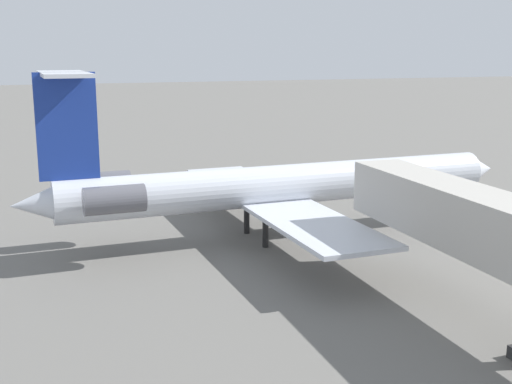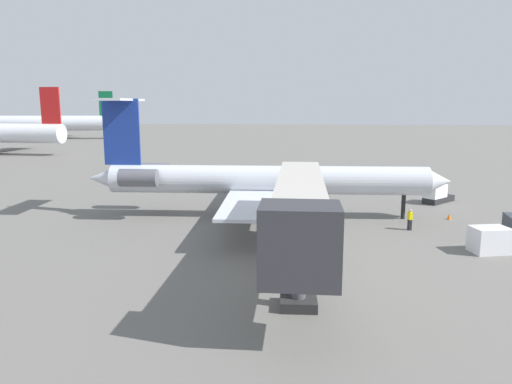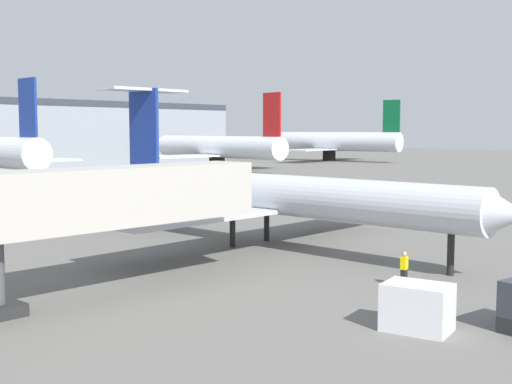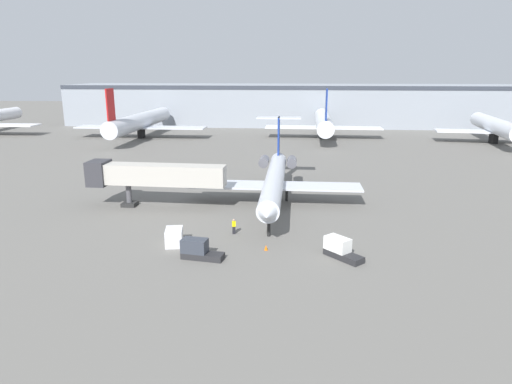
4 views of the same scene
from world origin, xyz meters
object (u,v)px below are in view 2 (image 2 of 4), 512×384
(parked_airliner_east_end, at_px, (54,123))
(traffic_cone_near, at_px, (449,216))
(baggage_tug_lead, at_px, (437,195))
(jet_bridge, at_px, (300,210))
(regional_jet, at_px, (255,179))
(cargo_container_uld, at_px, (490,240))
(ground_crew_marshaller, at_px, (410,219))

(parked_airliner_east_end, bearing_deg, traffic_cone_near, -139.26)
(baggage_tug_lead, height_order, parked_airliner_east_end, parked_airliner_east_end)
(jet_bridge, xyz_separation_m, baggage_tug_lead, (23.36, -14.59, -3.45))
(jet_bridge, relative_size, parked_airliner_east_end, 0.51)
(regional_jet, xyz_separation_m, parked_airliner_east_end, (94.75, 64.69, 1.02))
(cargo_container_uld, height_order, traffic_cone_near, cargo_container_uld)
(traffic_cone_near, relative_size, parked_airliner_east_end, 0.02)
(jet_bridge, xyz_separation_m, cargo_container_uld, (6.76, -12.96, -3.41))
(cargo_container_uld, distance_m, parked_airliner_east_end, 132.04)
(traffic_cone_near, height_order, parked_airliner_east_end, parked_airliner_east_end)
(ground_crew_marshaller, xyz_separation_m, parked_airliner_east_end, (98.55, 77.23, 3.60))
(ground_crew_marshaller, bearing_deg, regional_jet, 73.14)
(ground_crew_marshaller, relative_size, parked_airliner_east_end, 0.05)
(parked_airliner_east_end, bearing_deg, jet_bridge, -148.45)
(baggage_tug_lead, bearing_deg, traffic_cone_near, 171.27)
(regional_jet, relative_size, baggage_tug_lead, 8.25)
(cargo_container_uld, bearing_deg, jet_bridge, 117.56)
(regional_jet, height_order, jet_bridge, regional_jet)
(jet_bridge, distance_m, baggage_tug_lead, 27.75)
(jet_bridge, relative_size, ground_crew_marshaller, 10.66)
(ground_crew_marshaller, height_order, traffic_cone_near, ground_crew_marshaller)
(regional_jet, relative_size, jet_bridge, 1.76)
(baggage_tug_lead, xyz_separation_m, cargo_container_uld, (-16.60, 1.63, 0.03))
(cargo_container_uld, relative_size, traffic_cone_near, 4.80)
(regional_jet, relative_size, cargo_container_uld, 12.02)
(ground_crew_marshaller, height_order, baggage_tug_lead, baggage_tug_lead)
(traffic_cone_near, bearing_deg, jet_bridge, 140.22)
(baggage_tug_lead, height_order, cargo_container_uld, baggage_tug_lead)
(ground_crew_marshaller, bearing_deg, baggage_tug_lead, -26.43)
(traffic_cone_near, distance_m, parked_airliner_east_end, 125.09)
(jet_bridge, height_order, cargo_container_uld, jet_bridge)
(jet_bridge, bearing_deg, parked_airliner_east_end, 31.55)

